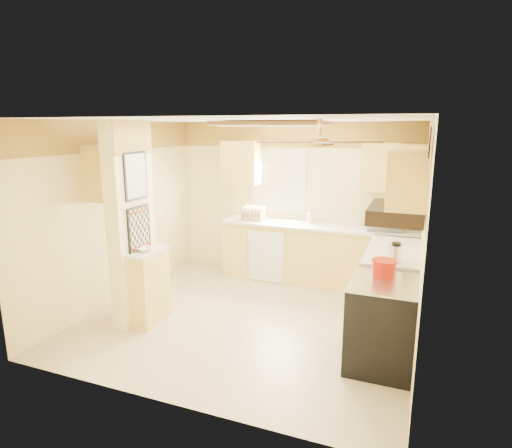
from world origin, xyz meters
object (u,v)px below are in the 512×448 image
at_px(stove, 381,324).
at_px(dutch_oven, 384,268).
at_px(bowl, 144,249).
at_px(kettle, 396,253).
at_px(microwave, 385,221).

height_order(stove, dutch_oven, dutch_oven).
height_order(stove, bowl, bowl).
bearing_deg(kettle, microwave, 98.97).
bearing_deg(kettle, bowl, -167.25).
bearing_deg(microwave, dutch_oven, 89.41).
bearing_deg(dutch_oven, kettle, 78.86).
xyz_separation_m(bowl, kettle, (2.88, 0.65, 0.08)).
xyz_separation_m(microwave, dutch_oven, (0.16, -1.98, -0.08)).
height_order(bowl, dutch_oven, dutch_oven).
bearing_deg(stove, kettle, 84.04).
xyz_separation_m(dutch_oven, kettle, (0.09, 0.43, 0.04)).
height_order(stove, microwave, microwave).
relative_size(stove, bowl, 4.82).
bearing_deg(microwave, kettle, 93.80).
height_order(stove, kettle, kettle).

